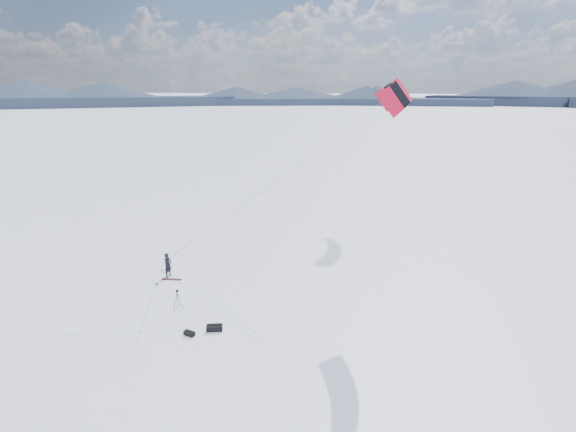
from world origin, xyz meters
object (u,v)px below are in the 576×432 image
(tripod, at_px, (177,297))
(gear_bag_a, at_px, (214,328))
(gear_bag_b, at_px, (189,333))
(snowkiter, at_px, (169,276))
(snowboard, at_px, (172,279))

(tripod, bearing_deg, gear_bag_a, -28.52)
(tripod, relative_size, gear_bag_b, 1.91)
(tripod, bearing_deg, snowkiter, 125.22)
(snowkiter, relative_size, gear_bag_b, 2.62)
(snowboard, bearing_deg, gear_bag_a, -50.79)
(gear_bag_a, xyz_separation_m, gear_bag_b, (-1.12, -0.76, -0.05))
(tripod, height_order, gear_bag_b, tripod)
(snowboard, xyz_separation_m, gear_bag_b, (4.33, -5.93, 0.10))
(snowboard, height_order, gear_bag_b, gear_bag_b)
(gear_bag_a, relative_size, gear_bag_b, 1.42)
(tripod, distance_m, gear_bag_a, 3.51)
(gear_bag_b, bearing_deg, snowboard, 140.83)
(gear_bag_a, distance_m, gear_bag_b, 1.36)
(snowkiter, height_order, gear_bag_b, snowkiter)
(snowkiter, height_order, gear_bag_a, snowkiter)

